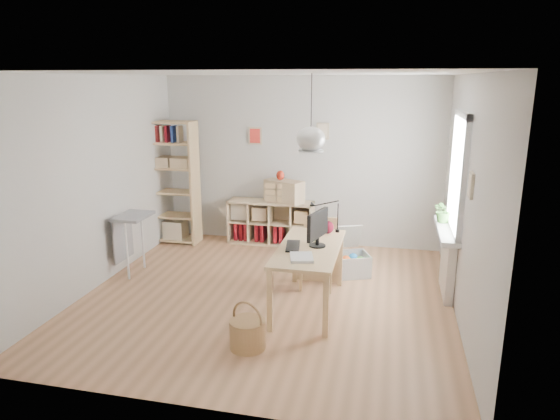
% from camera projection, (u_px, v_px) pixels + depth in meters
% --- Properties ---
extents(ground, '(4.50, 4.50, 0.00)m').
position_uv_depth(ground, '(267.00, 296.00, 6.25)').
color(ground, '#AC7B56').
rests_on(ground, ground).
extents(room_shell, '(4.50, 4.50, 4.50)m').
position_uv_depth(room_shell, '(311.00, 139.00, 5.48)').
color(room_shell, silver).
rests_on(room_shell, ground).
extents(window_unit, '(0.07, 1.16, 1.46)m').
position_uv_depth(window_unit, '(459.00, 173.00, 5.95)').
color(window_unit, white).
rests_on(window_unit, ground).
extents(radiator, '(0.10, 0.80, 0.80)m').
position_uv_depth(radiator, '(448.00, 264.00, 6.25)').
color(radiator, white).
rests_on(radiator, ground).
extents(windowsill, '(0.22, 1.20, 0.06)m').
position_uv_depth(windowsill, '(446.00, 230.00, 6.15)').
color(windowsill, silver).
rests_on(windowsill, radiator).
extents(desk, '(0.70, 1.50, 0.75)m').
position_uv_depth(desk, '(309.00, 254.00, 5.82)').
color(desk, tan).
rests_on(desk, ground).
extents(cube_shelf, '(1.40, 0.38, 0.72)m').
position_uv_depth(cube_shelf, '(270.00, 225.00, 8.24)').
color(cube_shelf, tan).
rests_on(cube_shelf, ground).
extents(tall_bookshelf, '(0.80, 0.38, 2.00)m').
position_uv_depth(tall_bookshelf, '(172.00, 178.00, 8.11)').
color(tall_bookshelf, tan).
rests_on(tall_bookshelf, ground).
extents(side_table, '(0.40, 0.55, 0.85)m').
position_uv_depth(side_table, '(129.00, 227.00, 6.85)').
color(side_table, '#9C9C9F').
rests_on(side_table, ground).
extents(chair, '(0.44, 0.44, 0.90)m').
position_uv_depth(chair, '(318.00, 248.00, 6.48)').
color(chair, '#9C9C9F').
rests_on(chair, ground).
extents(wicker_basket, '(0.36, 0.36, 0.51)m').
position_uv_depth(wicker_basket, '(248.00, 333.00, 5.02)').
color(wicker_basket, '#AF794F').
rests_on(wicker_basket, ground).
extents(storage_chest, '(0.79, 0.84, 0.63)m').
position_uv_depth(storage_chest, '(346.00, 259.00, 6.95)').
color(storage_chest, silver).
rests_on(storage_chest, ground).
extents(monitor, '(0.19, 0.48, 0.42)m').
position_uv_depth(monitor, '(318.00, 227.00, 5.75)').
color(monitor, black).
rests_on(monitor, desk).
extents(keyboard, '(0.21, 0.43, 0.02)m').
position_uv_depth(keyboard, '(293.00, 246.00, 5.79)').
color(keyboard, black).
rests_on(keyboard, desk).
extents(task_lamp, '(0.38, 0.14, 0.40)m').
position_uv_depth(task_lamp, '(323.00, 212.00, 6.28)').
color(task_lamp, black).
rests_on(task_lamp, desk).
extents(yarn_ball, '(0.16, 0.16, 0.16)m').
position_uv_depth(yarn_ball, '(328.00, 227.00, 6.28)').
color(yarn_ball, '#4B0A16').
rests_on(yarn_ball, desk).
extents(paper_tray, '(0.31, 0.35, 0.03)m').
position_uv_depth(paper_tray, '(302.00, 257.00, 5.41)').
color(paper_tray, silver).
rests_on(paper_tray, desk).
extents(drawer_chest, '(0.68, 0.52, 0.36)m').
position_uv_depth(drawer_chest, '(284.00, 191.00, 7.99)').
color(drawer_chest, tan).
rests_on(drawer_chest, cube_shelf).
extents(red_vase, '(0.13, 0.13, 0.16)m').
position_uv_depth(red_vase, '(280.00, 175.00, 7.94)').
color(red_vase, maroon).
rests_on(red_vase, drawer_chest).
extents(potted_plant, '(0.35, 0.33, 0.31)m').
position_uv_depth(potted_plant, '(444.00, 210.00, 6.36)').
color(potted_plant, '#326425').
rests_on(potted_plant, windowsill).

